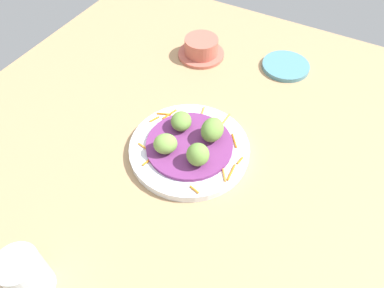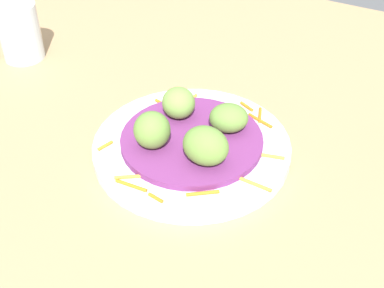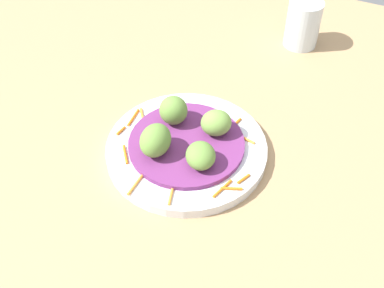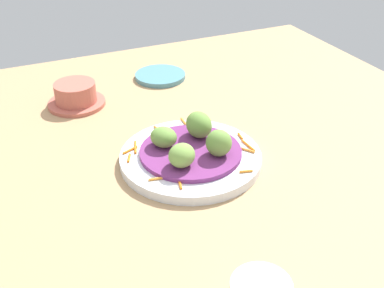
# 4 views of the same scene
# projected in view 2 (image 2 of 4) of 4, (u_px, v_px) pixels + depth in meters

# --- Properties ---
(table_surface) EXTENTS (1.10, 1.10, 0.02)m
(table_surface) POSITION_uv_depth(u_px,v_px,m) (182.00, 171.00, 0.61)
(table_surface) COLOR tan
(table_surface) RESTS_ON ground
(main_plate) EXTENTS (0.24, 0.24, 0.02)m
(main_plate) POSITION_uv_depth(u_px,v_px,m) (191.00, 147.00, 0.62)
(main_plate) COLOR silver
(main_plate) RESTS_ON table_surface
(cabbage_bed) EXTENTS (0.17, 0.17, 0.01)m
(cabbage_bed) POSITION_uv_depth(u_px,v_px,m) (191.00, 140.00, 0.61)
(cabbage_bed) COLOR #702D6B
(cabbage_bed) RESTS_ON main_plate
(carrot_garnish) EXTENTS (0.21, 0.21, 0.00)m
(carrot_garnish) POSITION_uv_depth(u_px,v_px,m) (205.00, 149.00, 0.60)
(carrot_garnish) COLOR orange
(carrot_garnish) RESTS_ON main_plate
(guac_scoop_left) EXTENTS (0.05, 0.04, 0.05)m
(guac_scoop_left) POSITION_uv_depth(u_px,v_px,m) (206.00, 146.00, 0.56)
(guac_scoop_left) COLOR olive
(guac_scoop_left) RESTS_ON cabbage_bed
(guac_scoop_center) EXTENTS (0.06, 0.06, 0.03)m
(guac_scoop_center) POSITION_uv_depth(u_px,v_px,m) (229.00, 118.00, 0.61)
(guac_scoop_center) COLOR olive
(guac_scoop_center) RESTS_ON cabbage_bed
(guac_scoop_right) EXTENTS (0.06, 0.06, 0.04)m
(guac_scoop_right) POSITION_uv_depth(u_px,v_px,m) (179.00, 103.00, 0.63)
(guac_scoop_right) COLOR #759E47
(guac_scoop_right) RESTS_ON cabbage_bed
(guac_scoop_back) EXTENTS (0.06, 0.06, 0.04)m
(guac_scoop_back) POSITION_uv_depth(u_px,v_px,m) (152.00, 130.00, 0.58)
(guac_scoop_back) COLOR olive
(guac_scoop_back) RESTS_ON cabbage_bed
(water_glass) EXTENTS (0.06, 0.06, 0.09)m
(water_glass) POSITION_uv_depth(u_px,v_px,m) (20.00, 32.00, 0.78)
(water_glass) COLOR silver
(water_glass) RESTS_ON table_surface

